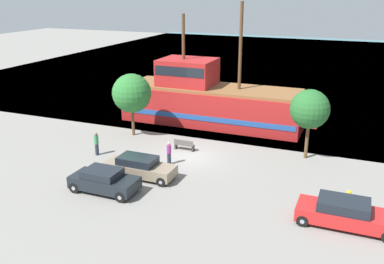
% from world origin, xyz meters
% --- Properties ---
extents(ground_plane, '(160.00, 160.00, 0.00)m').
position_xyz_m(ground_plane, '(0.00, 0.00, 0.00)').
color(ground_plane, gray).
extents(water_surface, '(80.00, 80.00, 0.00)m').
position_xyz_m(water_surface, '(0.00, 44.00, 0.00)').
color(water_surface, teal).
rests_on(water_surface, ground).
extents(pirate_ship, '(17.58, 5.00, 10.78)m').
position_xyz_m(pirate_ship, '(-1.44, 8.49, 2.12)').
color(pirate_ship, '#A31E1E').
rests_on(pirate_ship, water_surface).
extents(moored_boat_dockside, '(7.81, 2.38, 1.46)m').
position_xyz_m(moored_boat_dockside, '(-10.37, 18.33, 0.55)').
color(moored_boat_dockside, '#2D333D').
rests_on(moored_boat_dockside, water_surface).
extents(parked_car_curb_front, '(4.16, 1.93, 1.43)m').
position_xyz_m(parked_car_curb_front, '(-2.64, -7.22, 0.72)').
color(parked_car_curb_front, black).
rests_on(parked_car_curb_front, ground_plane).
extents(parked_car_curb_mid, '(4.75, 1.78, 1.40)m').
position_xyz_m(parked_car_curb_mid, '(-1.70, -4.53, 0.70)').
color(parked_car_curb_mid, '#7F705B').
rests_on(parked_car_curb_mid, ground_plane).
extents(parked_car_curb_rear, '(4.97, 1.98, 1.48)m').
position_xyz_m(parked_car_curb_rear, '(11.17, -5.89, 0.73)').
color(parked_car_curb_rear, '#B21E1E').
rests_on(parked_car_curb_rear, ground_plane).
extents(fire_hydrant, '(0.42, 0.25, 0.76)m').
position_xyz_m(fire_hydrant, '(11.24, -3.07, 0.41)').
color(fire_hydrant, yellow).
rests_on(fire_hydrant, ground_plane).
extents(bench_promenade_east, '(1.54, 0.45, 0.85)m').
position_xyz_m(bench_promenade_east, '(-0.88, 1.04, 0.43)').
color(bench_promenade_east, '#4C4742').
rests_on(bench_promenade_east, ground_plane).
extents(pedestrian_walking_near, '(0.32, 0.32, 1.77)m').
position_xyz_m(pedestrian_walking_near, '(-6.50, -2.30, 0.90)').
color(pedestrian_walking_near, '#232838').
rests_on(pedestrian_walking_near, ground_plane).
extents(pedestrian_walking_far, '(0.32, 0.32, 1.66)m').
position_xyz_m(pedestrian_walking_far, '(-0.78, -1.89, 0.84)').
color(pedestrian_walking_far, '#232838').
rests_on(pedestrian_walking_far, ground_plane).
extents(tree_row_east, '(3.21, 3.21, 5.22)m').
position_xyz_m(tree_row_east, '(-6.25, 2.71, 3.61)').
color(tree_row_east, brown).
rests_on(tree_row_east, ground_plane).
extents(tree_row_mideast, '(2.81, 2.81, 5.11)m').
position_xyz_m(tree_row_mideast, '(7.96, 2.96, 3.69)').
color(tree_row_mideast, brown).
rests_on(tree_row_mideast, ground_plane).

